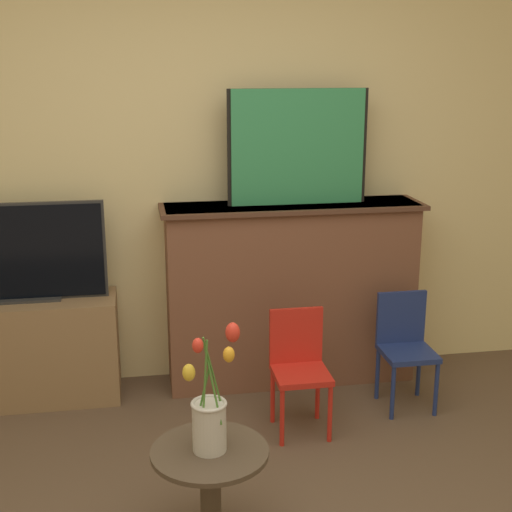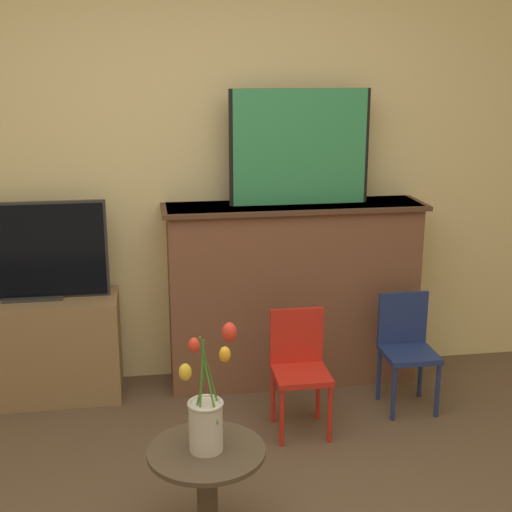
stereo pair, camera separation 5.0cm
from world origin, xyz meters
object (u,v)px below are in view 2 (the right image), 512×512
(tv_monitor, at_px, (30,253))
(chair_red, at_px, (299,363))
(painting, at_px, (300,147))
(chair_blue, at_px, (406,344))
(vase_tulips, at_px, (207,414))

(tv_monitor, distance_m, chair_red, 1.57)
(painting, bearing_deg, chair_blue, -39.77)
(painting, relative_size, tv_monitor, 0.95)
(chair_blue, relative_size, vase_tulips, 1.27)
(tv_monitor, xyz_separation_m, vase_tulips, (0.83, -1.44, -0.28))
(tv_monitor, relative_size, vase_tulips, 1.67)
(chair_red, relative_size, chair_blue, 1.00)
(tv_monitor, relative_size, chair_blue, 1.32)
(vase_tulips, bearing_deg, painting, 65.63)
(painting, height_order, chair_red, painting)
(chair_red, xyz_separation_m, chair_blue, (0.64, 0.17, 0.00))
(chair_blue, bearing_deg, vase_tulips, -138.86)
(tv_monitor, relative_size, chair_red, 1.32)
(painting, relative_size, chair_blue, 1.26)
(painting, xyz_separation_m, chair_red, (-0.12, -0.60, -1.03))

